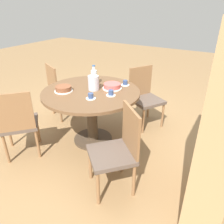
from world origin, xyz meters
TOP-DOWN VIEW (x-y plane):
  - ground_plane at (0.00, 0.00)m, footprint 14.00×14.00m
  - dining_table at (0.00, 0.00)m, footprint 1.24×1.24m
  - chair_a at (-0.33, -0.84)m, footprint 0.56×0.56m
  - chair_b at (0.71, -0.56)m, footprint 0.59×0.59m
  - chair_c at (0.56, 0.71)m, footprint 0.59×0.59m
  - chair_d at (-0.81, 0.41)m, footprint 0.58×0.58m
  - bookshelf at (0.33, 1.54)m, footprint 0.92×0.28m
  - coffee_pot at (-0.05, 0.01)m, footprint 0.14×0.14m
  - water_bottle at (-0.21, -0.09)m, footprint 0.08×0.08m
  - cake_main at (-0.20, 0.19)m, footprint 0.25×0.25m
  - cake_second at (0.19, -0.28)m, footprint 0.23×0.23m
  - cup_a at (0.20, 0.15)m, footprint 0.12×0.12m
  - cup_b at (-0.40, 0.28)m, footprint 0.12×0.12m
  - cup_c at (0.00, 0.30)m, footprint 0.12×0.12m

SIDE VIEW (x-z plane):
  - ground_plane at x=0.00m, z-range 0.00..0.00m
  - chair_a at x=-0.33m, z-range 0.02..0.91m
  - chair_b at x=0.71m, z-range 0.02..0.91m
  - chair_c at x=0.56m, z-range 0.02..0.91m
  - chair_d at x=-0.81m, z-range 0.02..0.91m
  - dining_table at x=0.00m, z-range 0.21..0.96m
  - cup_a at x=0.20m, z-range 0.74..0.81m
  - cup_b at x=-0.40m, z-range 0.74..0.81m
  - cup_c at x=0.00m, z-range 0.74..0.81m
  - cake_second at x=0.19m, z-range 0.74..0.81m
  - cake_main at x=-0.20m, z-range 0.74..0.81m
  - bookshelf at x=0.33m, z-range -0.04..1.66m
  - coffee_pot at x=-0.05m, z-range 0.73..0.96m
  - water_bottle at x=-0.21m, z-range 0.72..0.99m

